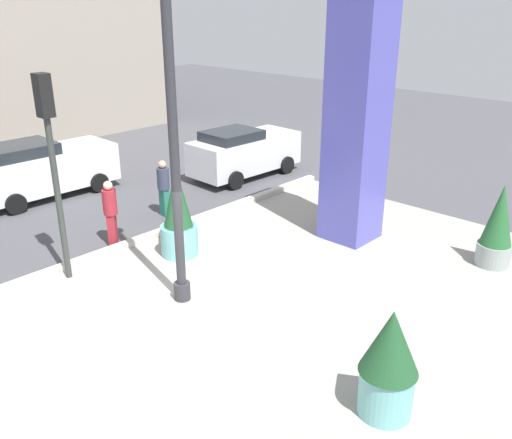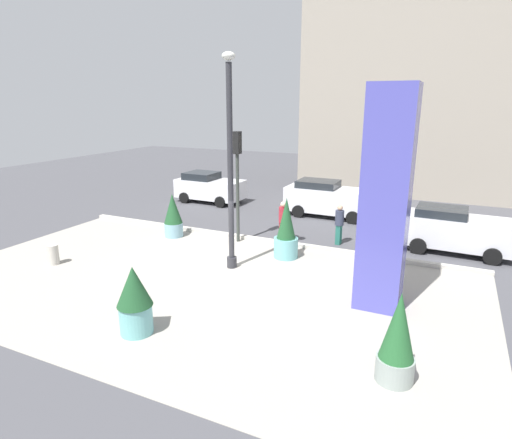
# 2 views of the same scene
# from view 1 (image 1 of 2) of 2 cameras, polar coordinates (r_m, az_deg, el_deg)

# --- Properties ---
(ground_plane) EXTENTS (60.00, 60.00, 0.00)m
(ground_plane) POSITION_cam_1_polar(r_m,az_deg,el_deg) (15.12, -18.53, -3.07)
(ground_plane) COLOR #47474C
(plaza_pavement) EXTENTS (18.00, 10.00, 0.02)m
(plaza_pavement) POSITION_cam_1_polar(r_m,az_deg,el_deg) (10.78, -2.27, -12.59)
(plaza_pavement) COLOR #9E998E
(plaza_pavement) RESTS_ON ground_plane
(curb_strip) EXTENTS (18.00, 0.24, 0.16)m
(curb_strip) POSITION_cam_1_polar(r_m,az_deg,el_deg) (14.37, -16.84, -3.84)
(curb_strip) COLOR #B7B2A8
(curb_strip) RESTS_ON ground_plane
(lamp_post) EXTENTS (0.44, 0.44, 7.37)m
(lamp_post) POSITION_cam_1_polar(r_m,az_deg,el_deg) (10.92, -8.51, 8.44)
(lamp_post) COLOR #2D2D33
(lamp_post) RESTS_ON ground_plane
(art_pillar_blue) EXTENTS (1.27, 1.27, 6.32)m
(art_pillar_blue) POSITION_cam_1_polar(r_m,az_deg,el_deg) (14.42, 10.35, 9.84)
(art_pillar_blue) COLOR #4C4CAD
(art_pillar_blue) RESTS_ON ground_plane
(potted_plant_by_pillar) EXTENTS (0.93, 0.93, 2.37)m
(potted_plant_by_pillar) POSITION_cam_1_polar(r_m,az_deg,el_deg) (13.86, -8.03, 0.26)
(potted_plant_by_pillar) COLOR #6BB2B2
(potted_plant_by_pillar) RESTS_ON ground_plane
(potted_plant_near_right) EXTENTS (0.92, 0.92, 1.85)m
(potted_plant_near_right) POSITION_cam_1_polar(r_m,az_deg,el_deg) (8.91, 13.53, -14.08)
(potted_plant_near_right) COLOR #6BB2B2
(potted_plant_near_right) RESTS_ON ground_plane
(potted_plant_near_left) EXTENTS (0.82, 0.82, 2.07)m
(potted_plant_near_left) POSITION_cam_1_polar(r_m,az_deg,el_deg) (14.41, 23.64, -0.79)
(potted_plant_near_left) COLOR gray
(potted_plant_near_left) RESTS_ON ground_plane
(traffic_light_far_side) EXTENTS (0.28, 0.42, 4.67)m
(traffic_light_far_side) POSITION_cam_1_polar(r_m,az_deg,el_deg) (12.69, -20.41, 7.09)
(traffic_light_far_side) COLOR #333833
(traffic_light_far_side) RESTS_ON ground_plane
(car_intersection) EXTENTS (4.61, 2.04, 1.86)m
(car_intersection) POSITION_cam_1_polar(r_m,az_deg,el_deg) (19.23, -21.24, 4.91)
(car_intersection) COLOR silver
(car_intersection) RESTS_ON ground_plane
(car_curb_west) EXTENTS (4.24, 2.05, 1.78)m
(car_curb_west) POSITION_cam_1_polar(r_m,az_deg,el_deg) (20.06, -1.28, 6.98)
(car_curb_west) COLOR silver
(car_curb_west) RESTS_ON ground_plane
(pedestrian_by_curb) EXTENTS (0.51, 0.51, 1.77)m
(pedestrian_by_curb) POSITION_cam_1_polar(r_m,az_deg,el_deg) (14.78, -14.78, 0.97)
(pedestrian_by_curb) COLOR maroon
(pedestrian_by_curb) RESTS_ON ground_plane
(pedestrian_on_sidewalk) EXTENTS (0.39, 0.39, 1.70)m
(pedestrian_on_sidewalk) POSITION_cam_1_polar(r_m,az_deg,el_deg) (16.52, -9.50, 3.49)
(pedestrian_on_sidewalk) COLOR #236656
(pedestrian_on_sidewalk) RESTS_ON ground_plane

